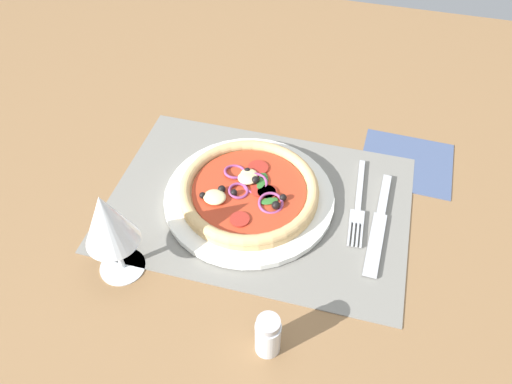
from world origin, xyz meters
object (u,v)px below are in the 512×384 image
at_px(napkin, 407,162).
at_px(wine_glass, 107,222).
at_px(plate, 249,199).
at_px(pepper_shaker, 268,335).
at_px(pizza, 248,192).
at_px(fork, 358,206).
at_px(knife, 379,223).

bearing_deg(napkin, wine_glass, 40.21).
bearing_deg(plate, pepper_shaker, 111.04).
xyz_separation_m(pizza, pepper_shaker, (-0.09, 0.23, 0.01)).
bearing_deg(pizza, plate, 140.87).
distance_m(plate, fork, 0.17).
bearing_deg(napkin, plate, 33.35).
bearing_deg(napkin, fork, 60.95).
bearing_deg(pizza, napkin, -146.69).
height_order(knife, pepper_shaker, pepper_shaker).
bearing_deg(pizza, knife, -178.64).
height_order(fork, knife, knife).
bearing_deg(wine_glass, napkin, -139.79).
bearing_deg(plate, knife, -178.60).
height_order(wine_glass, napkin, wine_glass).
height_order(pizza, pepper_shaker, pepper_shaker).
distance_m(pizza, wine_glass, 0.23).
xyz_separation_m(fork, wine_glass, (0.31, 0.19, 0.09)).
bearing_deg(wine_glass, knife, -153.95).
bearing_deg(plate, wine_glass, 49.25).
relative_size(plate, napkin, 1.77).
bearing_deg(napkin, pizza, 33.31).
bearing_deg(pepper_shaker, wine_glass, -15.70).
distance_m(pizza, pepper_shaker, 0.24).
height_order(plate, pepper_shaker, pepper_shaker).
height_order(plate, knife, plate).
height_order(fork, napkin, fork).
xyz_separation_m(plate, pizza, (0.00, -0.00, 0.02)).
relative_size(plate, wine_glass, 1.79).
bearing_deg(plate, fork, -169.01).
bearing_deg(plate, napkin, -146.65).
xyz_separation_m(knife, napkin, (-0.03, -0.15, -0.00)).
bearing_deg(fork, napkin, 147.97).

